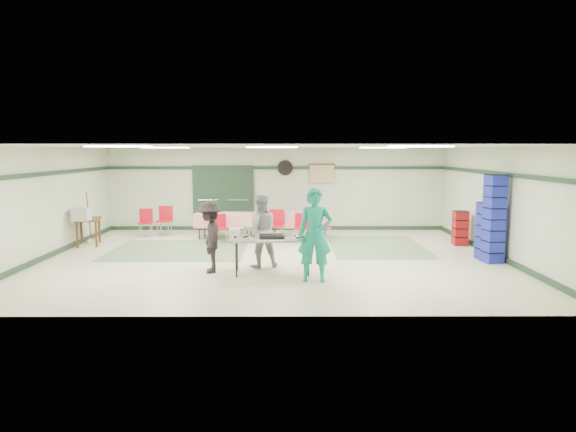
{
  "coord_description": "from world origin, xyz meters",
  "views": [
    {
      "loc": [
        0.32,
        -12.33,
        2.6
      ],
      "look_at": [
        0.37,
        -0.3,
        1.07
      ],
      "focal_mm": 32.0,
      "sensor_mm": 36.0,
      "label": 1
    }
  ],
  "objects_px": {
    "volunteer_dark": "(210,237)",
    "chair_loose_b": "(146,220)",
    "chair_a": "(301,225)",
    "office_printer": "(81,214)",
    "chair_b": "(277,222)",
    "volunteer_teal": "(315,235)",
    "printer_table": "(88,222)",
    "dining_table_a": "(299,219)",
    "crate_stack_blue_b": "(488,231)",
    "serving_table": "(272,240)",
    "chair_loose_a": "(165,218)",
    "chair_d": "(220,225)",
    "crate_stack_red": "(460,228)",
    "chair_c": "(321,222)",
    "dining_table_b": "(225,219)",
    "volunteer_grey": "(260,230)",
    "broom": "(89,217)",
    "crate_stack_blue_a": "(494,219)"
  },
  "relations": [
    {
      "from": "chair_c",
      "to": "chair_loose_a",
      "type": "height_order",
      "value": "chair_loose_a"
    },
    {
      "from": "crate_stack_blue_b",
      "to": "chair_loose_b",
      "type": "bearing_deg",
      "value": 159.9
    },
    {
      "from": "chair_c",
      "to": "broom",
      "type": "height_order",
      "value": "broom"
    },
    {
      "from": "chair_d",
      "to": "broom",
      "type": "relative_size",
      "value": 0.55
    },
    {
      "from": "dining_table_b",
      "to": "chair_b",
      "type": "distance_m",
      "value": 1.64
    },
    {
      "from": "office_printer",
      "to": "printer_table",
      "type": "bearing_deg",
      "value": 87.46
    },
    {
      "from": "volunteer_dark",
      "to": "chair_b",
      "type": "bearing_deg",
      "value": 150.21
    },
    {
      "from": "dining_table_b",
      "to": "volunteer_dark",
      "type": "bearing_deg",
      "value": -80.44
    },
    {
      "from": "volunteer_teal",
      "to": "chair_c",
      "type": "bearing_deg",
      "value": 88.67
    },
    {
      "from": "dining_table_b",
      "to": "crate_stack_blue_a",
      "type": "relative_size",
      "value": 0.88
    },
    {
      "from": "chair_b",
      "to": "chair_loose_a",
      "type": "distance_m",
      "value": 3.6
    },
    {
      "from": "printer_table",
      "to": "volunteer_dark",
      "type": "bearing_deg",
      "value": -53.78
    },
    {
      "from": "office_printer",
      "to": "crate_stack_blue_b",
      "type": "bearing_deg",
      "value": -10.91
    },
    {
      "from": "dining_table_b",
      "to": "chair_loose_a",
      "type": "xyz_separation_m",
      "value": [
        -1.91,
        0.49,
        -0.01
      ]
    },
    {
      "from": "serving_table",
      "to": "volunteer_dark",
      "type": "height_order",
      "value": "volunteer_dark"
    },
    {
      "from": "volunteer_dark",
      "to": "chair_a",
      "type": "bearing_deg",
      "value": 141.22
    },
    {
      "from": "crate_stack_blue_a",
      "to": "chair_b",
      "type": "bearing_deg",
      "value": 151.12
    },
    {
      "from": "dining_table_a",
      "to": "volunteer_grey",
      "type": "bearing_deg",
      "value": -97.1
    },
    {
      "from": "serving_table",
      "to": "crate_stack_blue_a",
      "type": "relative_size",
      "value": 0.86
    },
    {
      "from": "volunteer_dark",
      "to": "chair_loose_b",
      "type": "relative_size",
      "value": 1.8
    },
    {
      "from": "volunteer_teal",
      "to": "printer_table",
      "type": "distance_m",
      "value": 7.26
    },
    {
      "from": "chair_c",
      "to": "chair_loose_a",
      "type": "distance_m",
      "value": 4.84
    },
    {
      "from": "volunteer_teal",
      "to": "crate_stack_blue_b",
      "type": "distance_m",
      "value": 4.72
    },
    {
      "from": "volunteer_grey",
      "to": "dining_table_a",
      "type": "bearing_deg",
      "value": -118.68
    },
    {
      "from": "dining_table_b",
      "to": "chair_c",
      "type": "xyz_separation_m",
      "value": [
        2.82,
        -0.57,
        -0.01
      ]
    },
    {
      "from": "chair_a",
      "to": "chair_loose_a",
      "type": "height_order",
      "value": "chair_loose_a"
    },
    {
      "from": "serving_table",
      "to": "office_printer",
      "type": "relative_size",
      "value": 4.09
    },
    {
      "from": "chair_b",
      "to": "volunteer_teal",
      "type": "bearing_deg",
      "value": -73.53
    },
    {
      "from": "chair_a",
      "to": "chair_d",
      "type": "bearing_deg",
      "value": -170.09
    },
    {
      "from": "volunteer_teal",
      "to": "broom",
      "type": "relative_size",
      "value": 1.3
    },
    {
      "from": "chair_b",
      "to": "crate_stack_blue_a",
      "type": "xyz_separation_m",
      "value": [
        5.09,
        -2.81,
        0.46
      ]
    },
    {
      "from": "volunteer_teal",
      "to": "printer_table",
      "type": "height_order",
      "value": "volunteer_teal"
    },
    {
      "from": "volunteer_dark",
      "to": "chair_b",
      "type": "relative_size",
      "value": 1.66
    },
    {
      "from": "dining_table_a",
      "to": "chair_c",
      "type": "relative_size",
      "value": 2.15
    },
    {
      "from": "chair_loose_b",
      "to": "broom",
      "type": "bearing_deg",
      "value": -148.36
    },
    {
      "from": "dining_table_b",
      "to": "chair_loose_b",
      "type": "xyz_separation_m",
      "value": [
        -2.44,
        0.28,
        -0.05
      ]
    },
    {
      "from": "dining_table_a",
      "to": "printer_table",
      "type": "height_order",
      "value": "dining_table_a"
    },
    {
      "from": "volunteer_dark",
      "to": "crate_stack_blue_a",
      "type": "xyz_separation_m",
      "value": [
        6.46,
        0.93,
        0.26
      ]
    },
    {
      "from": "volunteer_teal",
      "to": "broom",
      "type": "distance_m",
      "value": 7.49
    },
    {
      "from": "volunteer_teal",
      "to": "chair_c",
      "type": "relative_size",
      "value": 2.06
    },
    {
      "from": "chair_b",
      "to": "broom",
      "type": "relative_size",
      "value": 0.65
    },
    {
      "from": "chair_a",
      "to": "office_printer",
      "type": "relative_size",
      "value": 1.88
    },
    {
      "from": "printer_table",
      "to": "chair_d",
      "type": "bearing_deg",
      "value": -5.88
    },
    {
      "from": "serving_table",
      "to": "chair_a",
      "type": "relative_size",
      "value": 2.18
    },
    {
      "from": "chair_loose_a",
      "to": "dining_table_b",
      "type": "bearing_deg",
      "value": -10.32
    },
    {
      "from": "chair_c",
      "to": "broom",
      "type": "bearing_deg",
      "value": 160.32
    },
    {
      "from": "crate_stack_red",
      "to": "office_printer",
      "type": "relative_size",
      "value": 2.2
    },
    {
      "from": "volunteer_dark",
      "to": "chair_c",
      "type": "bearing_deg",
      "value": 134.99
    },
    {
      "from": "chair_d",
      "to": "volunteer_grey",
      "type": "bearing_deg",
      "value": -89.89
    },
    {
      "from": "serving_table",
      "to": "crate_stack_red",
      "type": "distance_m",
      "value": 6.1
    }
  ]
}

